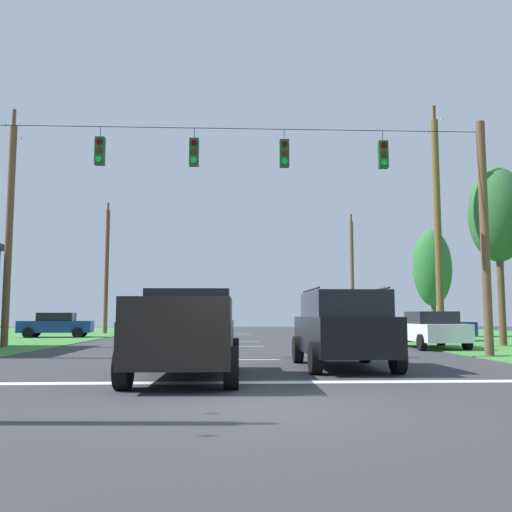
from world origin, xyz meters
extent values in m
plane|color=#333338|center=(0.00, 0.00, 0.00)|extent=(120.00, 120.00, 0.00)
cube|color=white|center=(0.00, 3.13, 0.00)|extent=(14.65, 0.45, 0.01)
cube|color=white|center=(0.00, 9.13, 0.00)|extent=(2.50, 0.15, 0.01)
cube|color=white|center=(0.00, 16.72, 0.00)|extent=(2.50, 0.15, 0.01)
cube|color=white|center=(0.00, 21.55, 0.00)|extent=(2.50, 0.15, 0.01)
cube|color=white|center=(0.00, 31.09, 0.00)|extent=(2.50, 0.15, 0.01)
cube|color=white|center=(0.00, 34.37, 0.00)|extent=(2.50, 0.15, 0.01)
cylinder|color=brown|center=(8.39, 10.19, 4.04)|extent=(0.30, 0.30, 8.08)
cylinder|color=black|center=(0.04, 10.19, 7.71)|extent=(16.70, 0.02, 0.02)
cylinder|color=black|center=(-4.68, 10.19, 7.52)|extent=(0.02, 0.02, 0.38)
cube|color=#19471E|center=(-4.68, 10.19, 6.86)|extent=(0.32, 0.24, 0.95)
cylinder|color=#310503|center=(-4.68, 10.05, 7.15)|extent=(0.20, 0.04, 0.20)
cylinder|color=#352203|center=(-4.68, 10.05, 6.85)|extent=(0.20, 0.04, 0.20)
cylinder|color=green|center=(-4.68, 10.05, 6.55)|extent=(0.20, 0.04, 0.20)
cylinder|color=black|center=(-1.52, 10.19, 7.52)|extent=(0.02, 0.02, 0.38)
cube|color=#19471E|center=(-1.52, 10.19, 6.86)|extent=(0.32, 0.24, 0.95)
cylinder|color=#310503|center=(-1.52, 10.05, 7.15)|extent=(0.20, 0.04, 0.20)
cylinder|color=#352203|center=(-1.52, 10.05, 6.85)|extent=(0.20, 0.04, 0.20)
cylinder|color=green|center=(-1.52, 10.05, 6.55)|extent=(0.20, 0.04, 0.20)
cylinder|color=black|center=(1.54, 10.19, 7.52)|extent=(0.02, 0.02, 0.38)
cube|color=#19471E|center=(1.54, 10.19, 6.86)|extent=(0.32, 0.24, 0.95)
cylinder|color=#310503|center=(1.54, 10.05, 7.15)|extent=(0.20, 0.04, 0.20)
cylinder|color=#352203|center=(1.54, 10.05, 6.85)|extent=(0.20, 0.04, 0.20)
cylinder|color=green|center=(1.54, 10.05, 6.55)|extent=(0.20, 0.04, 0.20)
cylinder|color=black|center=(4.95, 10.19, 7.52)|extent=(0.02, 0.02, 0.38)
cube|color=#19471E|center=(4.95, 10.19, 6.86)|extent=(0.32, 0.24, 0.95)
cylinder|color=#310503|center=(4.95, 10.05, 7.15)|extent=(0.20, 0.04, 0.20)
cylinder|color=#352203|center=(4.95, 10.05, 6.85)|extent=(0.20, 0.04, 0.20)
cylinder|color=green|center=(4.95, 10.05, 6.55)|extent=(0.20, 0.04, 0.20)
cube|color=black|center=(-1.22, 3.92, 0.82)|extent=(2.08, 5.43, 0.85)
cube|color=black|center=(-1.21, 4.57, 1.60)|extent=(1.88, 1.93, 0.70)
cube|color=black|center=(-2.18, 2.58, 1.48)|extent=(0.14, 2.38, 0.45)
cube|color=black|center=(-0.30, 2.55, 1.48)|extent=(0.14, 2.38, 0.45)
cube|color=black|center=(-1.26, 1.27, 1.48)|extent=(1.96, 0.13, 0.45)
cylinder|color=black|center=(-2.19, 5.77, 0.40)|extent=(0.29, 0.80, 0.80)
cylinder|color=black|center=(-0.19, 5.74, 0.40)|extent=(0.29, 0.80, 0.80)
cylinder|color=black|center=(-2.25, 2.10, 0.40)|extent=(0.29, 0.80, 0.80)
cylinder|color=black|center=(-0.25, 2.07, 0.40)|extent=(0.29, 0.80, 0.80)
cube|color=black|center=(2.67, 6.29, 0.85)|extent=(1.99, 4.81, 0.95)
cube|color=black|center=(2.67, 6.14, 1.66)|extent=(1.82, 3.21, 0.65)
cylinder|color=black|center=(1.82, 6.14, 2.03)|extent=(0.07, 2.72, 0.05)
cylinder|color=black|center=(3.52, 6.15, 2.03)|extent=(0.07, 2.72, 0.05)
cylinder|color=black|center=(1.69, 7.92, 0.38)|extent=(0.27, 0.76, 0.76)
cylinder|color=black|center=(3.64, 7.93, 0.38)|extent=(0.27, 0.76, 0.76)
cylinder|color=black|center=(1.71, 4.66, 0.38)|extent=(0.27, 0.76, 0.76)
cylinder|color=black|center=(3.66, 4.67, 0.38)|extent=(0.27, 0.76, 0.76)
cube|color=silver|center=(8.06, 14.72, 0.67)|extent=(1.83, 4.31, 0.70)
cube|color=black|center=(8.06, 14.72, 1.27)|extent=(1.63, 2.11, 0.50)
cylinder|color=black|center=(8.95, 13.30, 0.32)|extent=(0.22, 0.64, 0.64)
cylinder|color=black|center=(7.15, 13.31, 0.32)|extent=(0.22, 0.64, 0.64)
cylinder|color=black|center=(8.96, 16.13, 0.32)|extent=(0.22, 0.64, 0.64)
cylinder|color=black|center=(7.16, 16.14, 0.32)|extent=(0.22, 0.64, 0.64)
cube|color=navy|center=(10.30, 21.15, 0.67)|extent=(4.36, 1.94, 0.70)
cube|color=black|center=(10.30, 21.15, 1.27)|extent=(2.15, 1.69, 0.50)
cylinder|color=black|center=(11.74, 22.00, 0.32)|extent=(0.65, 0.24, 0.64)
cylinder|color=black|center=(11.69, 20.20, 0.32)|extent=(0.65, 0.24, 0.64)
cylinder|color=black|center=(8.91, 22.09, 0.32)|extent=(0.65, 0.24, 0.64)
cylinder|color=black|center=(8.85, 20.29, 0.32)|extent=(0.65, 0.24, 0.64)
cube|color=navy|center=(-10.91, 26.95, 0.67)|extent=(4.45, 2.21, 0.70)
cube|color=black|center=(-10.91, 26.95, 1.27)|extent=(2.25, 1.82, 0.50)
cylinder|color=black|center=(-9.59, 27.99, 0.32)|extent=(0.66, 0.28, 0.64)
cylinder|color=black|center=(-9.41, 26.20, 0.32)|extent=(0.66, 0.28, 0.64)
cylinder|color=black|center=(-12.41, 27.71, 0.32)|extent=(0.66, 0.28, 0.64)
cylinder|color=black|center=(-12.24, 25.92, 0.32)|extent=(0.66, 0.28, 0.64)
cylinder|color=brown|center=(8.98, 16.10, 5.11)|extent=(0.32, 0.32, 10.22)
cube|color=brown|center=(8.98, 16.10, 9.82)|extent=(0.12, 0.12, 2.17)
cylinder|color=#B2B7BC|center=(8.98, 16.97, 9.94)|extent=(0.08, 0.08, 0.12)
cylinder|color=#B2B7BC|center=(8.98, 15.23, 9.94)|extent=(0.08, 0.08, 0.12)
cylinder|color=brown|center=(9.04, 34.46, 4.28)|extent=(0.28, 0.28, 8.57)
cube|color=brown|center=(9.04, 34.46, 8.17)|extent=(0.12, 0.12, 1.93)
cylinder|color=#B2B7BC|center=(9.04, 35.23, 8.29)|extent=(0.08, 0.08, 0.12)
cylinder|color=#B2B7BC|center=(9.04, 33.69, 8.29)|extent=(0.08, 0.08, 0.12)
cylinder|color=brown|center=(-9.91, 16.31, 4.87)|extent=(0.31, 0.31, 9.73)
cube|color=brown|center=(-9.91, 16.31, 9.33)|extent=(0.12, 0.12, 2.29)
cylinder|color=#B2B7BC|center=(-9.91, 17.22, 9.45)|extent=(0.08, 0.08, 0.12)
cylinder|color=#B2B7BC|center=(-9.91, 15.39, 9.45)|extent=(0.08, 0.08, 0.12)
cylinder|color=brown|center=(-9.58, 34.50, 4.66)|extent=(0.31, 0.31, 9.32)
cube|color=brown|center=(-9.58, 34.50, 8.92)|extent=(0.12, 0.12, 1.91)
cylinder|color=#B2B7BC|center=(-9.58, 35.26, 9.04)|extent=(0.08, 0.08, 0.12)
cylinder|color=#B2B7BC|center=(-9.58, 33.73, 9.04)|extent=(0.08, 0.08, 0.12)
cube|color=brown|center=(-9.58, 34.50, 8.02)|extent=(0.12, 0.12, 2.09)
cylinder|color=#B2B7BC|center=(-9.58, 35.33, 8.14)|extent=(0.08, 0.08, 0.12)
cylinder|color=#B2B7BC|center=(-9.58, 33.66, 8.14)|extent=(0.08, 0.08, 0.12)
cylinder|color=brown|center=(11.92, 16.47, 2.38)|extent=(0.31, 0.31, 4.76)
ellipsoid|color=#2C6330|center=(11.92, 16.47, 5.96)|extent=(2.60, 2.60, 4.37)
cylinder|color=brown|center=(12.63, 27.08, 1.52)|extent=(0.29, 0.29, 3.04)
ellipsoid|color=#296C2F|center=(12.63, 27.08, 4.37)|extent=(2.42, 2.42, 4.86)
camera|label=1|loc=(-0.28, -8.73, 1.37)|focal=40.08mm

